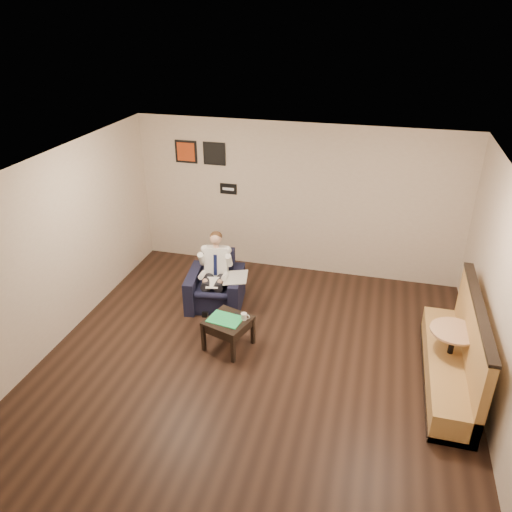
% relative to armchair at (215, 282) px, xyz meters
% --- Properties ---
extents(ground, '(6.00, 6.00, 0.00)m').
position_rel_armchair_xyz_m(ground, '(1.05, -1.36, -0.44)').
color(ground, black).
rests_on(ground, ground).
extents(wall_back, '(6.00, 0.02, 2.80)m').
position_rel_armchair_xyz_m(wall_back, '(1.05, 1.64, 0.96)').
color(wall_back, beige).
rests_on(wall_back, ground).
extents(wall_front, '(6.00, 0.02, 2.80)m').
position_rel_armchair_xyz_m(wall_front, '(1.05, -4.36, 0.96)').
color(wall_front, beige).
rests_on(wall_front, ground).
extents(wall_left, '(0.02, 6.00, 2.80)m').
position_rel_armchair_xyz_m(wall_left, '(-1.95, -1.36, 0.96)').
color(wall_left, beige).
rests_on(wall_left, ground).
extents(wall_right, '(0.02, 6.00, 2.80)m').
position_rel_armchair_xyz_m(wall_right, '(4.05, -1.36, 0.96)').
color(wall_right, beige).
rests_on(wall_right, ground).
extents(ceiling, '(6.00, 6.00, 0.02)m').
position_rel_armchair_xyz_m(ceiling, '(1.05, -1.36, 2.36)').
color(ceiling, white).
rests_on(ceiling, wall_back).
extents(seating_sign, '(0.32, 0.02, 0.20)m').
position_rel_armchair_xyz_m(seating_sign, '(-0.25, 1.62, 1.06)').
color(seating_sign, black).
rests_on(seating_sign, wall_back).
extents(art_print_left, '(0.42, 0.03, 0.42)m').
position_rel_armchair_xyz_m(art_print_left, '(-1.05, 1.62, 1.71)').
color(art_print_left, '#BA4016').
rests_on(art_print_left, wall_back).
extents(art_print_right, '(0.42, 0.03, 0.42)m').
position_rel_armchair_xyz_m(art_print_right, '(-0.50, 1.62, 1.71)').
color(art_print_right, black).
rests_on(art_print_right, wall_back).
extents(armchair, '(1.02, 1.02, 0.87)m').
position_rel_armchair_xyz_m(armchair, '(0.00, 0.00, 0.00)').
color(armchair, black).
rests_on(armchair, ground).
extents(seated_man, '(0.69, 0.93, 1.19)m').
position_rel_armchair_xyz_m(seated_man, '(0.02, -0.11, 0.16)').
color(seated_man, white).
rests_on(seated_man, armchair).
extents(lap_papers, '(0.26, 0.32, 0.01)m').
position_rel_armchair_xyz_m(lap_papers, '(0.03, -0.21, 0.10)').
color(lap_papers, white).
rests_on(lap_papers, seated_man).
extents(newspaper, '(0.47, 0.54, 0.01)m').
position_rel_armchair_xyz_m(newspaper, '(0.37, -0.04, 0.16)').
color(newspaper, silver).
rests_on(newspaper, armchair).
extents(side_table, '(0.74, 0.74, 0.48)m').
position_rel_armchair_xyz_m(side_table, '(0.57, -1.08, -0.20)').
color(side_table, black).
rests_on(side_table, ground).
extents(green_folder, '(0.53, 0.42, 0.01)m').
position_rel_armchair_xyz_m(green_folder, '(0.53, -1.09, 0.05)').
color(green_folder, '#2BDB71').
rests_on(green_folder, side_table).
extents(coffee_mug, '(0.11, 0.11, 0.10)m').
position_rel_armchair_xyz_m(coffee_mug, '(0.79, -1.01, 0.10)').
color(coffee_mug, white).
rests_on(coffee_mug, side_table).
extents(smartphone, '(0.17, 0.14, 0.01)m').
position_rel_armchair_xyz_m(smartphone, '(0.67, -0.93, 0.05)').
color(smartphone, black).
rests_on(smartphone, side_table).
extents(banquette, '(0.57, 2.38, 1.22)m').
position_rel_armchair_xyz_m(banquette, '(3.64, -1.06, 0.17)').
color(banquette, '#B48545').
rests_on(banquette, ground).
extents(cafe_table, '(0.77, 0.77, 0.78)m').
position_rel_armchair_xyz_m(cafe_table, '(3.65, -0.97, -0.05)').
color(cafe_table, tan).
rests_on(cafe_table, ground).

